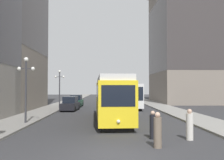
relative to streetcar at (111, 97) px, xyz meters
name	(u,v)px	position (x,y,z in m)	size (l,w,h in m)	color
ground_plane	(117,155)	(-0.04, -12.07, -2.10)	(200.00, 200.00, 0.00)	#303033
sidewalk_left	(67,102)	(-8.07, 27.93, -2.03)	(3.41, 120.00, 0.15)	gray
sidewalk_right	(148,102)	(8.00, 27.93, -2.03)	(3.41, 120.00, 0.15)	gray
streetcar	(111,97)	(0.00, 0.00, 0.00)	(3.16, 14.02, 3.89)	black
transit_bus	(129,94)	(2.99, 14.88, -0.15)	(2.65, 12.88, 3.45)	black
parked_car_left_near	(76,101)	(-5.07, 17.04, -1.26)	(1.97, 4.88, 1.82)	black
parked_car_left_mid	(70,104)	(-5.06, 10.27, -1.26)	(2.08, 5.01, 1.82)	black
pedestrian_crossing_near	(158,131)	(2.01, -10.81, -1.28)	(0.39, 0.39, 1.76)	#6B5B4C
pedestrian_crossing_far	(190,126)	(4.22, -8.96, -1.28)	(0.40, 0.40, 1.76)	beige
pedestrian_on_sidewalk	(153,126)	(2.19, -8.57, -1.34)	(0.36, 0.36, 1.63)	black
lamp_post_left_near	(26,79)	(-6.97, -2.51, 1.54)	(1.41, 0.36, 5.29)	#333338
lamp_post_left_far	(60,83)	(-6.97, 13.07, 1.53)	(1.41, 0.36, 5.27)	#333338
building_right_corner	(194,41)	(17.35, 27.75, 10.32)	(15.90, 18.25, 24.13)	slate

